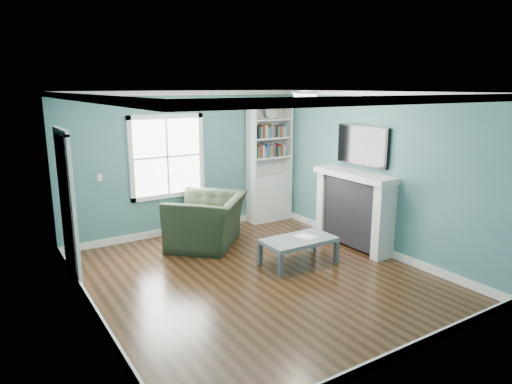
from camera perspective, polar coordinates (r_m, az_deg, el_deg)
floor at (r=6.68m, az=0.00°, el=-10.53°), size 5.00×5.00×0.00m
room_walls at (r=6.22m, az=0.00°, el=2.95°), size 5.00×5.00×5.00m
trim at (r=6.29m, az=0.00°, el=-0.15°), size 4.50×5.00×2.60m
window at (r=8.31m, az=-11.03°, el=4.35°), size 1.40×0.06×1.50m
bookshelf at (r=9.18m, az=1.64°, el=2.08°), size 0.90×0.35×2.31m
fireplace at (r=7.86m, az=12.13°, el=-2.27°), size 0.44×1.58×1.30m
tv at (r=7.73m, az=13.16°, el=5.68°), size 0.06×1.10×0.65m
door at (r=6.85m, az=-22.57°, el=-1.48°), size 0.12×0.98×2.17m
ceiling_fixture at (r=6.73m, az=6.17°, el=11.93°), size 0.38×0.38×0.15m
light_switch at (r=8.00m, az=-18.96°, el=1.73°), size 0.08×0.01×0.12m
recliner at (r=7.82m, az=-6.18°, el=-2.56°), size 1.54×1.55×1.16m
coffee_table at (r=7.05m, az=5.35°, el=-6.22°), size 1.12×0.62×0.41m
paper_sheet at (r=7.13m, az=6.21°, el=-5.53°), size 0.31×0.35×0.00m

